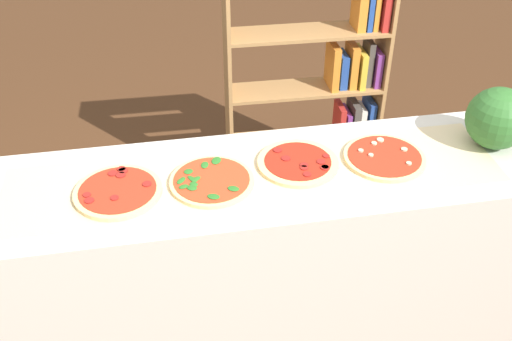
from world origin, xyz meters
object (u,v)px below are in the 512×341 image
(pizza_spinach_1, at_px, (211,181))
(pizza_mushroom_3, at_px, (384,157))
(pizza_pepperoni_0, at_px, (118,191))
(pizza_pepperoni_2, at_px, (298,163))
(watermelon, at_px, (498,118))
(bookshelf, at_px, (328,89))

(pizza_spinach_1, height_order, pizza_mushroom_3, pizza_mushroom_3)
(pizza_pepperoni_0, bearing_deg, pizza_pepperoni_2, 5.08)
(pizza_mushroom_3, height_order, watermelon, watermelon)
(pizza_pepperoni_2, relative_size, watermelon, 1.26)
(pizza_pepperoni_0, distance_m, watermelon, 1.47)
(pizza_pepperoni_2, bearing_deg, pizza_pepperoni_0, -174.92)
(pizza_mushroom_3, distance_m, bookshelf, 1.11)
(pizza_spinach_1, distance_m, bookshelf, 1.37)
(pizza_spinach_1, bearing_deg, watermelon, 2.73)
(pizza_pepperoni_2, distance_m, pizza_mushroom_3, 0.34)
(pizza_pepperoni_2, bearing_deg, bookshelf, 67.38)
(pizza_pepperoni_0, relative_size, bookshelf, 0.23)
(pizza_pepperoni_2, xyz_separation_m, pizza_mushroom_3, (0.34, -0.03, 0.00))
(pizza_pepperoni_0, height_order, pizza_spinach_1, pizza_pepperoni_0)
(pizza_spinach_1, distance_m, pizza_mushroom_3, 0.67)
(pizza_mushroom_3, relative_size, watermelon, 1.28)
(pizza_pepperoni_0, height_order, bookshelf, bookshelf)
(pizza_pepperoni_0, distance_m, pizza_mushroom_3, 1.01)
(pizza_mushroom_3, bearing_deg, pizza_pepperoni_2, 175.72)
(watermelon, bearing_deg, pizza_spinach_1, -177.27)
(watermelon, bearing_deg, bookshelf, 108.79)
(pizza_pepperoni_0, bearing_deg, pizza_mushroom_3, 1.97)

